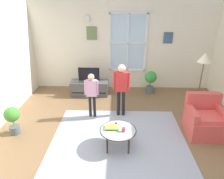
{
  "coord_description": "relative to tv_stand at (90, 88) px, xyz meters",
  "views": [
    {
      "loc": [
        -0.15,
        -3.36,
        2.75
      ],
      "look_at": [
        -0.26,
        0.65,
        0.99
      ],
      "focal_mm": 32.91,
      "sensor_mm": 36.0,
      "label": 1
    }
  ],
  "objects": [
    {
      "name": "tv_stand",
      "position": [
        0.0,
        0.0,
        0.0
      ],
      "size": [
        1.15,
        0.45,
        0.45
      ],
      "color": "#4C4C51",
      "rests_on": "ground_plane"
    },
    {
      "name": "potted_plant_by_window",
      "position": [
        1.91,
        0.2,
        0.22
      ],
      "size": [
        0.37,
        0.37,
        0.72
      ],
      "color": "#4C565B",
      "rests_on": "ground_plane"
    },
    {
      "name": "coffee_table",
      "position": [
        0.9,
        -2.49,
        0.16
      ],
      "size": [
        0.73,
        0.73,
        0.41
      ],
      "color": "#99B2B7",
      "rests_on": "ground_plane"
    },
    {
      "name": "television",
      "position": [
        0.0,
        -0.0,
        0.45
      ],
      "size": [
        0.63,
        0.08,
        0.44
      ],
      "color": "#4C4C4C",
      "rests_on": "tv_stand"
    },
    {
      "name": "back_wall",
      "position": [
        1.03,
        0.7,
        1.17
      ],
      "size": [
        5.75,
        0.17,
        2.76
      ],
      "color": "silver",
      "rests_on": "ground_plane"
    },
    {
      "name": "potted_plant_corner",
      "position": [
        -1.4,
        -2.1,
        0.18
      ],
      "size": [
        0.33,
        0.33,
        0.65
      ],
      "color": "#4C565B",
      "rests_on": "ground_plane"
    },
    {
      "name": "armchair",
      "position": [
        2.8,
        -1.94,
        0.1
      ],
      "size": [
        0.76,
        0.74,
        0.87
      ],
      "color": "#D14C47",
      "rests_on": "ground_plane"
    },
    {
      "name": "area_rug",
      "position": [
        0.91,
        -2.21,
        -0.22
      ],
      "size": [
        2.85,
        2.38,
        0.01
      ],
      "primitive_type": "cube",
      "color": "#999EAD",
      "rests_on": "ground_plane"
    },
    {
      "name": "person_pink_shirt",
      "position": [
        0.24,
        -1.32,
        0.5
      ],
      "size": [
        0.35,
        0.16,
        1.15
      ],
      "color": "black",
      "rests_on": "ground_plane"
    },
    {
      "name": "floor_lamp",
      "position": [
        2.87,
        -1.21,
        1.16
      ],
      "size": [
        0.32,
        0.32,
        1.65
      ],
      "color": "black",
      "rests_on": "ground_plane"
    },
    {
      "name": "book_stack",
      "position": [
        0.77,
        -2.44,
        0.21
      ],
      "size": [
        0.27,
        0.19,
        0.04
      ],
      "color": "#57A3AC",
      "rests_on": "coffee_table"
    },
    {
      "name": "remote_near_books",
      "position": [
        0.85,
        -2.33,
        0.19
      ],
      "size": [
        0.06,
        0.14,
        0.02
      ],
      "primitive_type": "cube",
      "rotation": [
        0.0,
        0.0,
        -0.15
      ],
      "color": "black",
      "rests_on": "coffee_table"
    },
    {
      "name": "ground_plane",
      "position": [
        1.02,
        -2.51,
        -0.23
      ],
      "size": [
        6.35,
        6.9,
        0.02
      ],
      "primitive_type": "cube",
      "color": "brown"
    },
    {
      "name": "person_red_shirt",
      "position": [
        0.97,
        -1.23,
        0.63
      ],
      "size": [
        0.41,
        0.19,
        1.36
      ],
      "color": "black",
      "rests_on": "ground_plane"
    },
    {
      "name": "cup",
      "position": [
        1.0,
        -2.54,
        0.23
      ],
      "size": [
        0.07,
        0.07,
        0.09
      ],
      "primitive_type": "cylinder",
      "color": "#BF3F3F",
      "rests_on": "coffee_table"
    }
  ]
}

